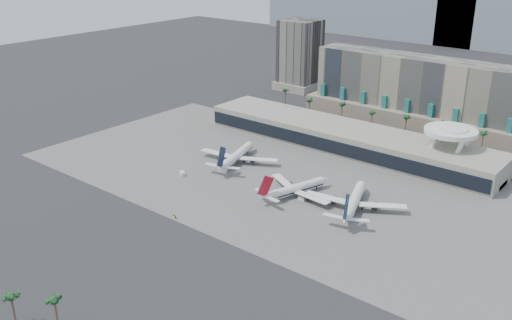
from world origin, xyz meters
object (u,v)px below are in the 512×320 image
Objects in this scene: airliner_centre at (296,188)px; taxiway_sign at (174,217)px; airliner_left at (237,155)px; service_vehicle_a at (182,174)px; service_vehicle_b at (302,198)px; airliner_right at (354,201)px.

airliner_centre is 57.00m from taxiway_sign.
service_vehicle_a is at bearing -125.29° from airliner_left.
airliner_left reaches higher than airliner_centre.
service_vehicle_b is at bearing -33.84° from airliner_left.
airliner_right is 23.67m from service_vehicle_b.
taxiway_sign is (-26.55, -50.35, -3.00)m from airliner_centre.
airliner_centre is at bearing -32.92° from airliner_left.
airliner_centre is 59.17m from service_vehicle_a.
airliner_left is 1.11× the size of airliner_centre.
service_vehicle_a reaches higher than taxiway_sign.
service_vehicle_a is (-56.78, -16.44, -2.58)m from airliner_centre.
service_vehicle_b is at bearing -7.94° from airliner_centre.
service_vehicle_a reaches higher than service_vehicle_b.
airliner_right is 86.91m from service_vehicle_a.
service_vehicle_b is at bearing 176.77° from airliner_right.
airliner_right reaches higher than airliner_centre.
service_vehicle_b is at bearing 70.59° from taxiway_sign.
service_vehicle_b is 1.39× the size of taxiway_sign.
airliner_centre is 27.90m from airliner_right.
taxiway_sign is at bearing -89.27° from airliner_left.
airliner_left reaches higher than service_vehicle_a.
service_vehicle_b reaches higher than taxiway_sign.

